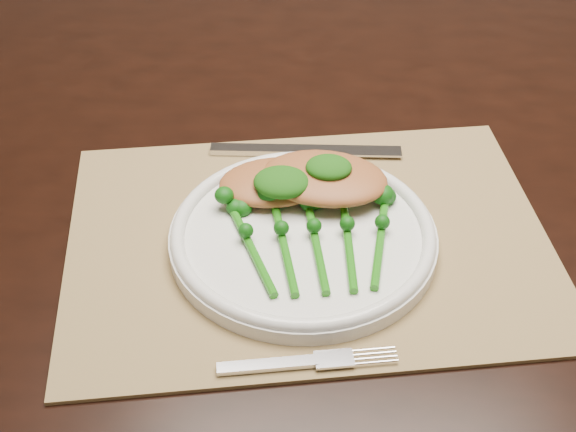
# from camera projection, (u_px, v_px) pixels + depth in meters

# --- Properties ---
(floor) EXTENTS (4.00, 4.00, 0.00)m
(floor) POSITION_uv_depth(u_px,v_px,m) (397.00, 431.00, 1.52)
(floor) COLOR #50311B
(floor) RESTS_ON ground
(dining_table) EXTENTS (1.63, 0.96, 0.75)m
(dining_table) POSITION_uv_depth(u_px,v_px,m) (361.00, 343.00, 1.19)
(dining_table) COLOR black
(dining_table) RESTS_ON ground
(placemat) EXTENTS (0.54, 0.44, 0.00)m
(placemat) POSITION_uv_depth(u_px,v_px,m) (308.00, 239.00, 0.81)
(placemat) COLOR olive
(placemat) RESTS_ON dining_table
(dinner_plate) EXTENTS (0.27, 0.27, 0.02)m
(dinner_plate) POSITION_uv_depth(u_px,v_px,m) (303.00, 235.00, 0.79)
(dinner_plate) COLOR silver
(dinner_plate) RESTS_ON placemat
(knife) EXTENTS (0.22, 0.03, 0.01)m
(knife) POSITION_uv_depth(u_px,v_px,m) (287.00, 150.00, 0.92)
(knife) COLOR silver
(knife) RESTS_ON placemat
(fork) EXTENTS (0.16, 0.04, 0.00)m
(fork) POSITION_uv_depth(u_px,v_px,m) (319.00, 361.00, 0.68)
(fork) COLOR silver
(fork) RESTS_ON placemat
(chicken_fillet_left) EXTENTS (0.13, 0.11, 0.02)m
(chicken_fillet_left) POSITION_uv_depth(u_px,v_px,m) (275.00, 182.00, 0.83)
(chicken_fillet_left) COLOR #AD6332
(chicken_fillet_left) RESTS_ON dinner_plate
(chicken_fillet_right) EXTENTS (0.14, 0.11, 0.03)m
(chicken_fillet_right) POSITION_uv_depth(u_px,v_px,m) (324.00, 178.00, 0.83)
(chicken_fillet_right) COLOR #AD6332
(chicken_fillet_right) RESTS_ON dinner_plate
(pesto_dollop_left) EXTENTS (0.06, 0.05, 0.02)m
(pesto_dollop_left) POSITION_uv_depth(u_px,v_px,m) (282.00, 182.00, 0.81)
(pesto_dollop_left) COLOR #0E3F09
(pesto_dollop_left) RESTS_ON chicken_fillet_left
(pesto_dollop_right) EXTENTS (0.05, 0.04, 0.02)m
(pesto_dollop_right) POSITION_uv_depth(u_px,v_px,m) (329.00, 167.00, 0.82)
(pesto_dollop_right) COLOR #0E3F09
(pesto_dollop_right) RESTS_ON chicken_fillet_right
(broccolini_bundle) EXTENTS (0.17, 0.19, 0.04)m
(broccolini_bundle) POSITION_uv_depth(u_px,v_px,m) (317.00, 246.00, 0.77)
(broccolini_bundle) COLOR #18670D
(broccolini_bundle) RESTS_ON dinner_plate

